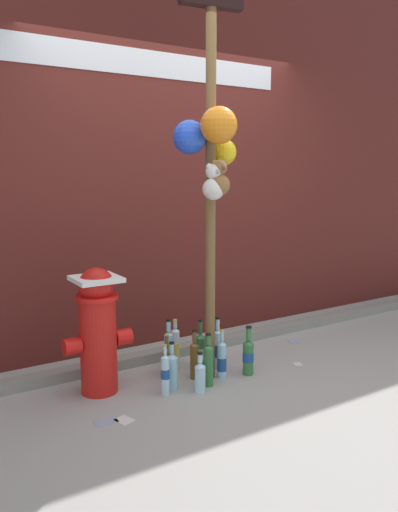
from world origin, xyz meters
TOP-DOWN VIEW (x-y plane):
  - ground_plane at (0.00, 0.00)m, footprint 14.00×14.00m
  - building_wall at (-0.00, 1.32)m, footprint 10.00×0.21m
  - curb_strip at (0.00, 0.85)m, footprint 8.00×0.12m
  - memorial_post at (-0.23, 0.31)m, footprint 0.47×0.45m
  - fire_hydrant at (-0.98, 0.53)m, footprint 0.47×0.30m
  - bottle_0 at (-0.08, 0.43)m, footprint 0.07×0.07m
  - bottle_1 at (-0.42, 0.57)m, footprint 0.07×0.07m
  - bottle_2 at (-0.48, 0.49)m, footprint 0.06×0.06m
  - bottle_3 at (-0.17, 0.53)m, footprint 0.08×0.08m
  - bottle_4 at (-0.30, 0.21)m, footprint 0.07×0.07m
  - bottle_5 at (-0.41, 0.15)m, footprint 0.07×0.07m
  - bottle_6 at (-0.14, 0.28)m, footprint 0.07×0.07m
  - bottle_7 at (-0.33, 0.64)m, footprint 0.07×0.07m
  - bottle_8 at (-0.54, 0.30)m, footprint 0.08×0.08m
  - bottle_9 at (-0.32, 0.37)m, footprint 0.06×0.06m
  - bottle_10 at (0.06, 0.23)m, footprint 0.08×0.08m
  - bottle_11 at (-0.63, 0.24)m, footprint 0.06×0.06m
  - litter_0 at (-1.11, 0.10)m, footprint 0.14×0.09m
  - litter_1 at (-1.01, 0.06)m, footprint 0.11×0.13m
  - litter_2 at (0.84, 0.59)m, footprint 0.13×0.14m
  - litter_3 at (0.50, 0.18)m, footprint 0.08×0.09m

SIDE VIEW (x-z plane):
  - ground_plane at x=0.00m, z-range 0.00..0.00m
  - litter_0 at x=-1.11m, z-range 0.00..0.01m
  - litter_1 at x=-1.01m, z-range 0.00..0.01m
  - litter_2 at x=0.84m, z-range 0.00..0.01m
  - litter_3 at x=0.50m, z-range 0.00..0.01m
  - curb_strip at x=0.00m, z-range 0.00..0.08m
  - bottle_5 at x=-0.41m, z-range -0.03..0.26m
  - bottle_2 at x=-0.48m, z-range -0.04..0.29m
  - bottle_6 at x=-0.14m, z-range -0.05..0.31m
  - bottle_3 at x=-0.17m, z-range -0.05..0.32m
  - bottle_8 at x=-0.54m, z-range -0.03..0.30m
  - bottle_10 at x=0.06m, z-range -0.04..0.33m
  - bottle_11 at x=-0.63m, z-range -0.03..0.32m
  - bottle_9 at x=-0.32m, z-range -0.03..0.33m
  - bottle_7 at x=-0.33m, z-range -0.03..0.34m
  - bottle_4 at x=-0.30m, z-range -0.03..0.35m
  - bottle_0 at x=-0.08m, z-range -0.04..0.37m
  - bottle_1 at x=-0.42m, z-range -0.03..0.37m
  - fire_hydrant at x=-0.98m, z-range 0.02..0.88m
  - memorial_post at x=-0.23m, z-range 0.35..3.24m
  - building_wall at x=0.00m, z-range 0.00..3.90m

